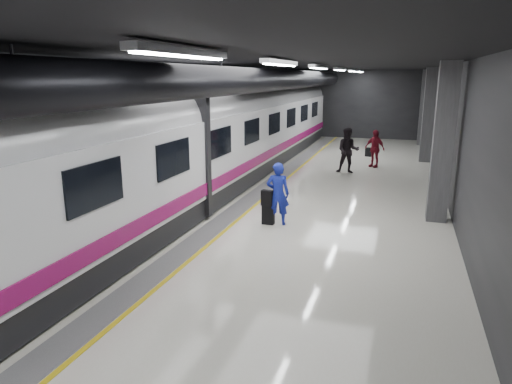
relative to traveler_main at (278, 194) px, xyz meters
The scene contains 9 objects.
ground 0.94m from the traveler_main, 143.96° to the right, with size 40.00×40.00×0.00m, color silver.
platform_hall 2.81m from the traveler_main, 124.65° to the left, with size 10.02×40.02×4.51m.
train 3.69m from the traveler_main, behind, with size 3.05×38.00×4.05m.
traveler_main is the anchor object (origin of this frame).
suitcase_main 0.67m from the traveler_main, 165.50° to the right, with size 0.34×0.21×0.55m, color black.
shoulder_bag 0.32m from the traveler_main, 160.19° to the right, with size 0.33×0.18×0.44m, color black.
traveler_far_a 7.88m from the traveler_main, 82.75° to the left, with size 0.95×0.74×1.96m, color black.
traveler_far_b 9.76m from the traveler_main, 78.18° to the left, with size 1.01×0.42×1.72m, color maroon.
suitcase_far 12.52m from the traveler_main, 82.99° to the left, with size 0.31×0.20×0.46m, color black.
Camera 1 is at (3.49, -11.75, 4.08)m, focal length 32.00 mm.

